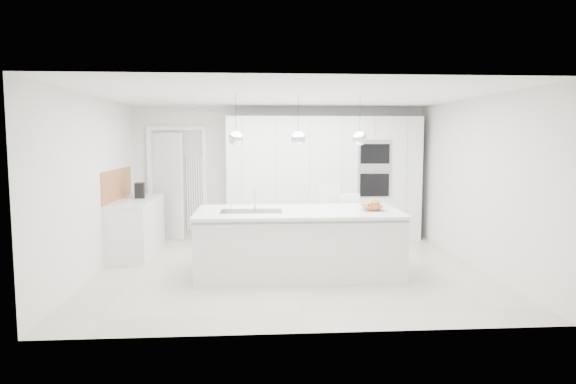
{
  "coord_description": "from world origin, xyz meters",
  "views": [
    {
      "loc": [
        -0.53,
        -7.33,
        1.9
      ],
      "look_at": [
        0.0,
        0.3,
        1.1
      ],
      "focal_mm": 32.0,
      "sensor_mm": 36.0,
      "label": 1
    }
  ],
  "objects": [
    {
      "name": "pendant_right",
      "position": [
        0.95,
        -0.3,
        1.9
      ],
      "size": [
        0.2,
        0.2,
        0.2
      ],
      "primitive_type": "sphere",
      "color": "white",
      "rests_on": "ceiling"
    },
    {
      "name": "left_worktop",
      "position": [
        -2.45,
        1.2,
        0.88
      ],
      "size": [
        0.62,
        1.82,
        0.04
      ],
      "primitive_type": "cube",
      "color": "white",
      "rests_on": "left_base_cabinets"
    },
    {
      "name": "pendant_left",
      "position": [
        -0.75,
        -0.3,
        1.9
      ],
      "size": [
        0.2,
        0.2,
        0.2
      ],
      "primitive_type": "sphere",
      "color": "white",
      "rests_on": "ceiling"
    },
    {
      "name": "apple_a",
      "position": [
        1.2,
        -0.33,
        0.97
      ],
      "size": [
        0.08,
        0.08,
        0.08
      ],
      "primitive_type": "sphere",
      "color": "#B41808",
      "rests_on": "fruit_bowl"
    },
    {
      "name": "fruit_bowl",
      "position": [
        1.13,
        -0.34,
        0.94
      ],
      "size": [
        0.31,
        0.31,
        0.08
      ],
      "primitive_type": "imported",
      "rotation": [
        0.0,
        0.0,
        0.0
      ],
      "color": "#AC7247",
      "rests_on": "island_worktop"
    },
    {
      "name": "island_worktop",
      "position": [
        0.1,
        -0.25,
        0.88
      ],
      "size": [
        2.84,
        1.4,
        0.04
      ],
      "primitive_type": "cube",
      "color": "white",
      "rests_on": "island_base"
    },
    {
      "name": "bar_stool_left",
      "position": [
        0.7,
        0.59,
        0.58
      ],
      "size": [
        0.53,
        0.63,
        1.16
      ],
      "primitive_type": null,
      "rotation": [
        0.0,
        0.0,
        0.31
      ],
      "color": "white",
      "rests_on": "floor"
    },
    {
      "name": "ceiling",
      "position": [
        0.0,
        0.0,
        2.5
      ],
      "size": [
        5.5,
        5.5,
        0.0
      ],
      "primitive_type": "plane",
      "rotation": [
        3.14,
        0.0,
        0.0
      ],
      "color": "white",
      "rests_on": "wall_back"
    },
    {
      "name": "left_base_cabinets",
      "position": [
        -2.45,
        1.2,
        0.43
      ],
      "size": [
        0.6,
        1.8,
        0.86
      ],
      "primitive_type": "cube",
      "color": "white",
      "rests_on": "floor"
    },
    {
      "name": "hallway_door",
      "position": [
        -2.2,
        2.42,
        1.0
      ],
      "size": [
        0.76,
        0.38,
        2.0
      ],
      "primitive_type": "cube",
      "rotation": [
        0.0,
        0.0,
        -0.44
      ],
      "color": "white",
      "rests_on": "floor"
    },
    {
      "name": "island_sink",
      "position": [
        -0.55,
        -0.3,
        0.82
      ],
      "size": [
        0.84,
        0.44,
        0.18
      ],
      "primitive_type": null,
      "color": "#3F3F42",
      "rests_on": "island_worktop"
    },
    {
      "name": "tall_cabinets",
      "position": [
        0.8,
        2.2,
        1.15
      ],
      "size": [
        3.6,
        0.6,
        2.3
      ],
      "primitive_type": "cube",
      "color": "white",
      "rests_on": "floor"
    },
    {
      "name": "pendant_mid",
      "position": [
        0.1,
        -0.3,
        1.9
      ],
      "size": [
        0.2,
        0.2,
        0.2
      ],
      "primitive_type": "sphere",
      "color": "white",
      "rests_on": "ceiling"
    },
    {
      "name": "island_tap",
      "position": [
        -0.5,
        -0.1,
        1.05
      ],
      "size": [
        0.02,
        0.02,
        0.3
      ],
      "primitive_type": "cylinder",
      "color": "white",
      "rests_on": "island_worktop"
    },
    {
      "name": "banana_bunch",
      "position": [
        1.17,
        -0.36,
        1.01
      ],
      "size": [
        0.22,
        0.16,
        0.2
      ],
      "primitive_type": "torus",
      "rotation": [
        1.22,
        0.0,
        0.35
      ],
      "color": "yellow",
      "rests_on": "fruit_bowl"
    },
    {
      "name": "island_base",
      "position": [
        0.1,
        -0.3,
        0.43
      ],
      "size": [
        2.8,
        1.2,
        0.86
      ],
      "primitive_type": "cube",
      "color": "white",
      "rests_on": "floor"
    },
    {
      "name": "oven_stack",
      "position": [
        1.7,
        1.89,
        1.35
      ],
      "size": [
        0.62,
        0.04,
        1.05
      ],
      "primitive_type": null,
      "color": "#A5A5A8",
      "rests_on": "tall_cabinets"
    },
    {
      "name": "bar_stool_right",
      "position": [
        1.01,
        0.55,
        0.51
      ],
      "size": [
        0.49,
        0.56,
        1.02
      ],
      "primitive_type": null,
      "rotation": [
        0.0,
        0.0,
        -0.39
      ],
      "color": "white",
      "rests_on": "floor"
    },
    {
      "name": "doorway_frame",
      "position": [
        -1.95,
        2.47,
        1.02
      ],
      "size": [
        1.11,
        0.08,
        2.13
      ],
      "primitive_type": null,
      "color": "white",
      "rests_on": "floor"
    },
    {
      "name": "apple_b",
      "position": [
        1.12,
        -0.31,
        0.97
      ],
      "size": [
        0.08,
        0.08,
        0.08
      ],
      "primitive_type": "sphere",
      "color": "#B41808",
      "rests_on": "fruit_bowl"
    },
    {
      "name": "floor",
      "position": [
        0.0,
        0.0,
        0.0
      ],
      "size": [
        5.5,
        5.5,
        0.0
      ],
      "primitive_type": "plane",
      "color": "#C2B89B",
      "rests_on": "ground"
    },
    {
      "name": "wall_left",
      "position": [
        -2.75,
        0.0,
        1.25
      ],
      "size": [
        0.0,
        5.0,
        5.0
      ],
      "primitive_type": "plane",
      "rotation": [
        1.57,
        0.0,
        1.57
      ],
      "color": "silver",
      "rests_on": "ground"
    },
    {
      "name": "radiator",
      "position": [
        -1.63,
        2.46,
        0.85
      ],
      "size": [
        0.32,
        0.04,
        1.4
      ],
      "primitive_type": null,
      "color": "white",
      "rests_on": "floor"
    },
    {
      "name": "oak_backsplash",
      "position": [
        -2.74,
        1.2,
        1.15
      ],
      "size": [
        0.02,
        1.8,
        0.5
      ],
      "primitive_type": "cube",
      "color": "#AC7247",
      "rests_on": "wall_left"
    },
    {
      "name": "espresso_machine",
      "position": [
        -2.43,
        1.43,
        1.03
      ],
      "size": [
        0.18,
        0.26,
        0.26
      ],
      "primitive_type": "cube",
      "rotation": [
        0.0,
        0.0,
        0.11
      ],
      "color": "black",
      "rests_on": "left_worktop"
    },
    {
      "name": "wall_back",
      "position": [
        0.0,
        2.5,
        1.25
      ],
      "size": [
        5.5,
        0.0,
        5.5
      ],
      "primitive_type": "plane",
      "rotation": [
        1.57,
        0.0,
        0.0
      ],
      "color": "silver",
      "rests_on": "ground"
    }
  ]
}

